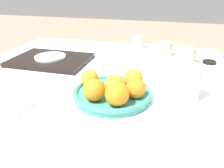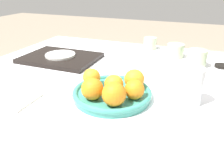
# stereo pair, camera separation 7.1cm
# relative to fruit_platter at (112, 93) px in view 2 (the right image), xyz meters

# --- Properties ---
(table) EXTENTS (1.12, 0.95, 0.75)m
(table) POSITION_rel_fruit_platter_xyz_m (-0.13, 0.23, -0.39)
(table) COLOR white
(table) RESTS_ON ground_plane
(fruit_platter) EXTENTS (0.26, 0.26, 0.03)m
(fruit_platter) POSITION_rel_fruit_platter_xyz_m (0.00, 0.00, 0.00)
(fruit_platter) COLOR teal
(fruit_platter) RESTS_ON table
(orange_0) EXTENTS (0.06, 0.06, 0.06)m
(orange_0) POSITION_rel_fruit_platter_xyz_m (0.01, -0.00, 0.04)
(orange_0) COLOR orange
(orange_0) RESTS_ON fruit_platter
(orange_1) EXTENTS (0.06, 0.06, 0.06)m
(orange_1) POSITION_rel_fruit_platter_xyz_m (-0.08, 0.02, 0.04)
(orange_1) COLOR orange
(orange_1) RESTS_ON fruit_platter
(orange_2) EXTENTS (0.07, 0.07, 0.07)m
(orange_2) POSITION_rel_fruit_platter_xyz_m (0.06, 0.05, 0.04)
(orange_2) COLOR orange
(orange_2) RESTS_ON fruit_platter
(orange_3) EXTENTS (0.06, 0.06, 0.06)m
(orange_3) POSITION_rel_fruit_platter_xyz_m (0.08, -0.02, 0.04)
(orange_3) COLOR orange
(orange_3) RESTS_ON fruit_platter
(orange_4) EXTENTS (0.07, 0.07, 0.07)m
(orange_4) POSITION_rel_fruit_platter_xyz_m (-0.04, -0.06, 0.04)
(orange_4) COLOR orange
(orange_4) RESTS_ON fruit_platter
(orange_5) EXTENTS (0.07, 0.07, 0.07)m
(orange_5) POSITION_rel_fruit_platter_xyz_m (0.04, -0.08, 0.04)
(orange_5) COLOR orange
(orange_5) RESTS_ON fruit_platter
(water_glass) EXTENTS (0.07, 0.07, 0.12)m
(water_glass) POSITION_rel_fruit_platter_xyz_m (0.24, 0.06, 0.04)
(water_glass) COLOR silver
(water_glass) RESTS_ON table
(serving_tray) EXTENTS (0.36, 0.26, 0.02)m
(serving_tray) POSITION_rel_fruit_platter_xyz_m (-0.38, 0.27, -0.01)
(serving_tray) COLOR black
(serving_tray) RESTS_ON table
(side_plate) EXTENTS (0.15, 0.15, 0.01)m
(side_plate) POSITION_rel_fruit_platter_xyz_m (-0.38, 0.27, 0.01)
(side_plate) COLOR silver
(side_plate) RESTS_ON serving_tray
(cup_0) EXTENTS (0.07, 0.07, 0.06)m
(cup_0) POSITION_rel_fruit_platter_xyz_m (-0.01, 0.62, 0.02)
(cup_0) COLOR #B7CC9E
(cup_0) RESTS_ON table
(cup_1) EXTENTS (0.09, 0.09, 0.07)m
(cup_1) POSITION_rel_fruit_platter_xyz_m (0.14, 0.52, 0.02)
(cup_1) COLOR #B7CC9E
(cup_1) RESTS_ON table
(cup_2) EXTENTS (0.09, 0.09, 0.08)m
(cup_2) POSITION_rel_fruit_platter_xyz_m (0.25, 0.42, 0.02)
(cup_2) COLOR #B7CC9E
(cup_2) RESTS_ON table
(napkin) EXTENTS (0.12, 0.12, 0.01)m
(napkin) POSITION_rel_fruit_platter_xyz_m (-0.28, -0.13, -0.01)
(napkin) COLOR silver
(napkin) RESTS_ON table
(soy_dish) EXTENTS (0.06, 0.06, 0.01)m
(soy_dish) POSITION_rel_fruit_platter_xyz_m (0.36, 0.44, -0.01)
(soy_dish) COLOR black
(soy_dish) RESTS_ON table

